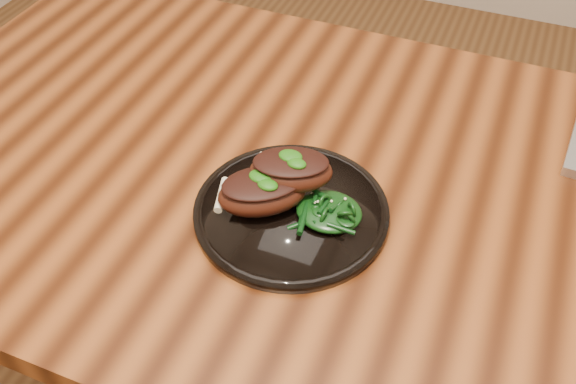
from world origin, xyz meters
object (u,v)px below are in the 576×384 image
at_px(plate, 291,211).
at_px(greens_heap, 329,208).
at_px(lamb_chop_front, 262,191).
at_px(desk, 388,235).

height_order(plate, greens_heap, greens_heap).
bearing_deg(plate, greens_heap, 5.19).
relative_size(plate, lamb_chop_front, 1.86).
distance_m(desk, plate, 0.17).
relative_size(desk, lamb_chop_front, 11.59).
bearing_deg(desk, greens_heap, -127.58).
relative_size(lamb_chop_front, greens_heap, 1.60).
xyz_separation_m(plate, greens_heap, (0.05, 0.00, 0.02)).
xyz_separation_m(lamb_chop_front, greens_heap, (0.09, 0.01, -0.01)).
bearing_deg(plate, lamb_chop_front, -165.93).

